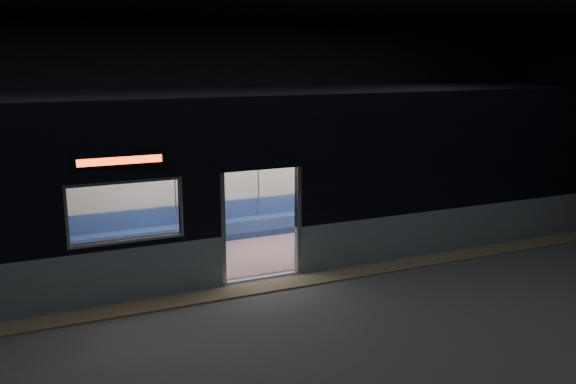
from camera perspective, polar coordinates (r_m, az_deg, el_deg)
station_floor at (r=10.54m, az=-0.33°, el=-9.89°), size 24.00×14.00×0.01m
station_envelope at (r=9.74m, az=-0.36°, el=10.47°), size 24.00×14.00×5.00m
tactile_strip at (r=11.00m, az=-1.49°, el=-8.79°), size 22.80×0.50×0.03m
metro_car at (r=12.30m, az=-5.11°, el=2.34°), size 18.00×3.04×3.35m
passenger at (r=13.37m, az=-7.65°, el=-1.47°), size 0.40×0.69×1.38m
handbag at (r=13.18m, az=-7.53°, el=-2.24°), size 0.30×0.26×0.13m
transit_map at (r=15.57m, az=9.62°, el=3.01°), size 1.02×0.03×0.66m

